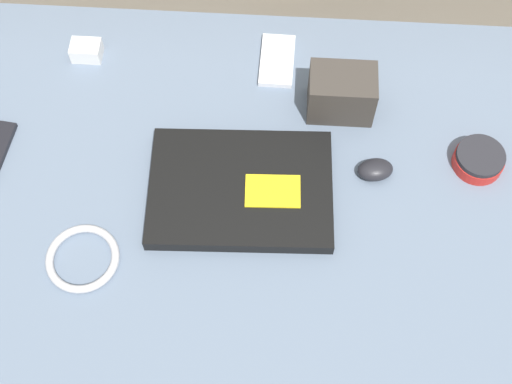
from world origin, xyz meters
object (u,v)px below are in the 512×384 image
object	(u,v)px
phone_black	(277,61)
camera_pouch	(342,93)
laptop	(241,189)
computer_mouse	(375,170)
speaker_puck	(479,159)
charger_brick	(86,50)

from	to	relation	value
phone_black	camera_pouch	bearing A→B (deg)	-38.26
laptop	phone_black	bearing A→B (deg)	78.24
computer_mouse	phone_black	xyz separation A→B (m)	(-0.18, 0.23, -0.01)
computer_mouse	speaker_puck	world-z (taller)	speaker_puck
laptop	charger_brick	size ratio (longest dim) A/B	5.66
computer_mouse	speaker_puck	distance (m)	0.18
speaker_puck	laptop	bearing A→B (deg)	-168.70
computer_mouse	phone_black	bearing A→B (deg)	116.48
speaker_puck	camera_pouch	bearing A→B (deg)	156.43
computer_mouse	speaker_puck	xyz separation A→B (m)	(0.17, 0.03, 0.00)
speaker_puck	camera_pouch	world-z (taller)	camera_pouch
speaker_puck	camera_pouch	size ratio (longest dim) A/B	0.74
phone_black	speaker_puck	bearing A→B (deg)	-28.17
phone_black	charger_brick	size ratio (longest dim) A/B	2.13
speaker_puck	phone_black	size ratio (longest dim) A/B	0.73
laptop	charger_brick	distance (m)	0.41
camera_pouch	charger_brick	xyz separation A→B (m)	(-0.47, 0.09, -0.03)
computer_mouse	speaker_puck	size ratio (longest dim) A/B	0.79
laptop	computer_mouse	world-z (taller)	same
laptop	charger_brick	bearing A→B (deg)	136.29
speaker_puck	camera_pouch	xyz separation A→B (m)	(-0.23, 0.10, 0.03)
laptop	computer_mouse	distance (m)	0.23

